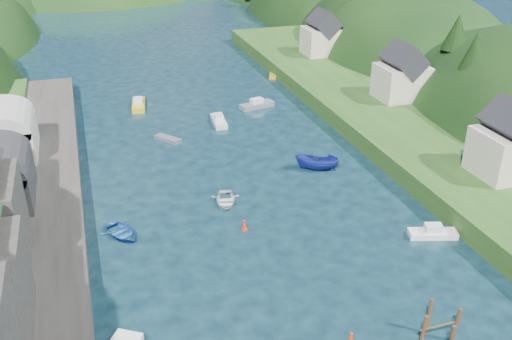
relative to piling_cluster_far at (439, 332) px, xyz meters
name	(u,v)px	position (x,y,z in m)	size (l,w,h in m)	color
ground	(209,130)	(-6.47, 46.62, -1.28)	(600.00, 600.00, 0.00)	black
hillside_right	(395,94)	(38.53, 71.62, -8.70)	(36.00, 245.56, 48.00)	black
far_hills	(129,26)	(-5.25, 170.62, -12.09)	(103.00, 68.00, 44.00)	black
hill_trees	(184,29)	(-6.55, 61.39, 9.78)	(91.15, 147.11, 11.94)	black
quay_left	(15,279)	(-30.47, 16.62, -0.28)	(12.00, 110.00, 2.00)	#2D2B28
terrace_right	(403,127)	(18.53, 36.62, -0.08)	(16.00, 120.00, 2.40)	#234719
right_bank_cottages	(395,76)	(21.53, 44.95, 4.56)	(9.00, 59.24, 8.41)	beige
piling_cluster_far	(439,332)	(0.00, 0.00, 0.00)	(3.40, 3.15, 3.70)	#382314
channel_buoy_near	(351,339)	(-6.12, 2.05, -0.81)	(0.70, 0.70, 1.10)	#B0250E
channel_buoy_far	(244,225)	(-9.20, 19.83, -0.81)	(0.70, 0.70, 1.10)	#B0250E
moored_boats	(216,203)	(-10.85, 24.89, -0.71)	(37.86, 81.15, 2.05)	#F1A41C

